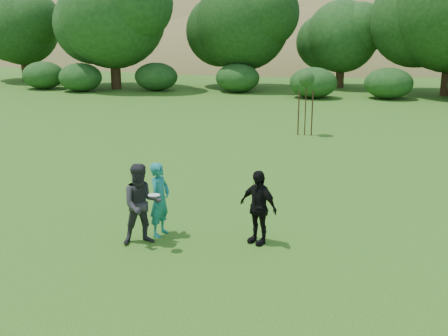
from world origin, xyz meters
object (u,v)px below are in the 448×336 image
object	(u,v)px
sapling	(307,81)
player_teal	(160,199)
player_grey	(142,204)
player_black	(258,207)

from	to	relation	value
sapling	player_teal	bearing A→B (deg)	-101.92
player_grey	sapling	size ratio (longest dim) A/B	0.68
player_black	sapling	distance (m)	12.75
player_grey	player_black	distance (m)	2.71
player_teal	player_black	size ratio (longest dim) A/B	1.03
player_black	sapling	size ratio (longest dim) A/B	0.62
player_teal	player_black	world-z (taller)	player_teal
player_black	sapling	bearing A→B (deg)	119.18
sapling	player_grey	bearing A→B (deg)	-102.45
player_teal	sapling	bearing A→B (deg)	0.30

